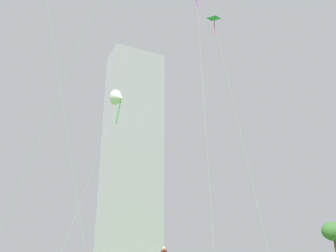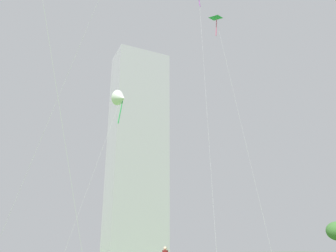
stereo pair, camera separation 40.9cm
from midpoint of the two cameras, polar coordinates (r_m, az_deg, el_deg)
name	(u,v)px [view 2 (the right image)]	position (r m, az deg, el deg)	size (l,w,h in m)	color
kite_flying_1	(216,20)	(41.93, 8.42, 17.25)	(4.07, 3.43, 27.73)	silver
kite_flying_4	(121,98)	(33.46, -7.59, 4.67)	(5.23, 2.09, 16.50)	silver
distant_highrise_0	(138,146)	(140.04, -5.06, -3.30)	(22.50, 14.12, 83.24)	#A8A8AD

